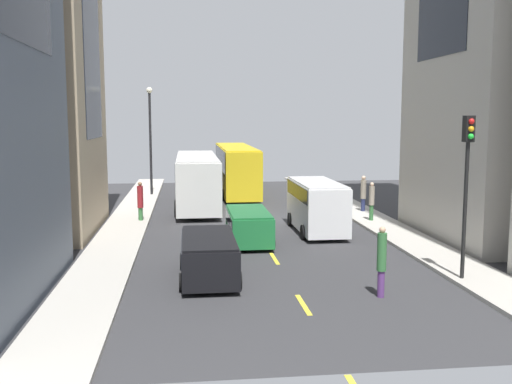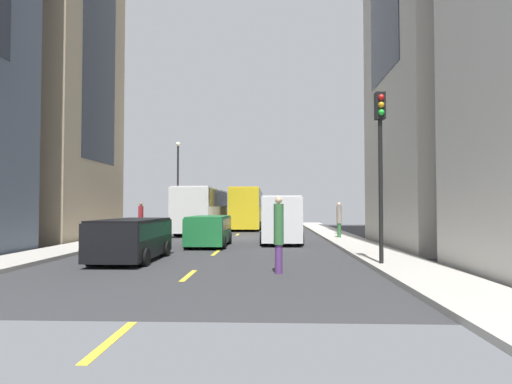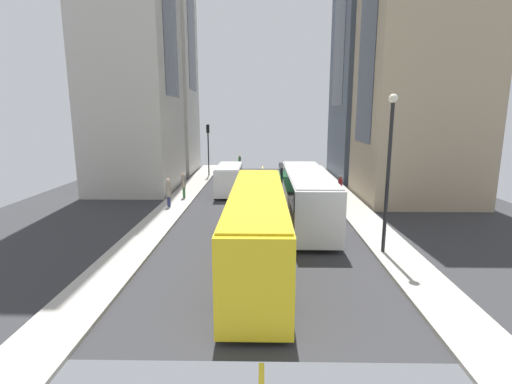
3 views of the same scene
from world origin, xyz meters
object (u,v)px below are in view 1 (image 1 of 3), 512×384
Objects in this scene: pedestrian_crossing_mid at (372,200)px; traffic_light_near_corner at (467,166)px; delivery_van_white at (317,203)px; pedestrian_crossing_near at (363,192)px; city_bus_white at (197,176)px; streetcar_yellow at (236,165)px; pedestrian_walking_far at (382,259)px; car_green_1 at (249,224)px; pedestrian_waiting_curb at (140,200)px; car_black_0 at (209,254)px.

traffic_light_near_corner is at bearing 6.65° from pedestrian_crossing_mid.
delivery_van_white is 6.73m from pedestrian_crossing_near.
pedestrian_crossing_mid is 0.37× the size of traffic_light_near_corner.
city_bus_white is 2.06× the size of delivery_van_white.
streetcar_yellow is 27.16m from pedestrian_walking_far.
pedestrian_crossing_mid is (3.58, 2.19, -0.23)m from delivery_van_white.
pedestrian_crossing_near is at bearing 52.63° from delivery_van_white.
pedestrian_crossing_mid is at bearing 31.52° from delivery_van_white.
pedestrian_waiting_curb is at bearing 132.12° from car_green_1.
pedestrian_crossing_mid reaches higher than car_green_1.
delivery_van_white is 2.66× the size of pedestrian_crossing_near.
pedestrian_waiting_curb is at bearing -120.62° from city_bus_white.
delivery_van_white reaches higher than pedestrian_crossing_near.
car_black_0 is (0.10, -17.11, -1.09)m from city_bus_white.
traffic_light_near_corner is at bearing -46.95° from car_green_1.
pedestrian_walking_far is at bearing -91.66° from delivery_van_white.
traffic_light_near_corner reaches higher than car_green_1.
delivery_van_white is at bearing -60.01° from pedestrian_crossing_near.
pedestrian_crossing_mid is at bearing -31.78° from pedestrian_crossing_near.
pedestrian_crossing_near is 15.16m from traffic_light_near_corner.
car_black_0 is 2.18× the size of pedestrian_waiting_curb.
pedestrian_walking_far reaches higher than car_black_0.
traffic_light_near_corner is at bearing -26.43° from pedestrian_crossing_near.
pedestrian_crossing_mid is (9.42, -6.91, -0.73)m from city_bus_white.
pedestrian_crossing_mid is at bearing 47.56° from car_black_0.
city_bus_white is 2.54× the size of car_black_0.
pedestrian_crossing_mid reaches higher than car_black_0.
pedestrian_crossing_near is (0.51, 3.15, 0.02)m from pedestrian_crossing_mid.
streetcar_yellow reaches higher than city_bus_white.
pedestrian_walking_far reaches higher than pedestrian_crossing_near.
pedestrian_crossing_near is (7.78, 7.59, 0.40)m from car_green_1.
delivery_van_white is (5.84, -9.10, -0.49)m from city_bus_white.
pedestrian_waiting_curb is at bearing -116.82° from streetcar_yellow.
pedestrian_crossing_near is at bearing 157.31° from pedestrian_waiting_curb.
city_bus_white is 5.10× the size of pedestrian_walking_far.
car_black_0 is 1.07× the size of car_green_1.
pedestrian_walking_far is 1.08× the size of pedestrian_crossing_near.
pedestrian_walking_far is (5.43, -2.83, 0.33)m from car_black_0.
delivery_van_white is at bearing 31.32° from car_green_1.
streetcar_yellow is at bearing -146.82° from pedestrian_crossing_mid.
traffic_light_near_corner reaches higher than streetcar_yellow.
car_green_1 is at bearing -49.61° from pedestrian_crossing_mid.
pedestrian_crossing_near reaches higher than car_green_1.
traffic_light_near_corner reaches higher than pedestrian_crossing_near.
pedestrian_crossing_near is at bearing -20.73° from city_bus_white.
car_black_0 is 2.16× the size of pedestrian_crossing_near.
pedestrian_waiting_curb is (-6.33, -12.53, -0.85)m from streetcar_yellow.
pedestrian_walking_far is at bearing -27.54° from car_black_0.
traffic_light_near_corner reaches higher than pedestrian_crossing_mid.
pedestrian_crossing_mid is (9.32, 10.20, 0.36)m from car_black_0.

